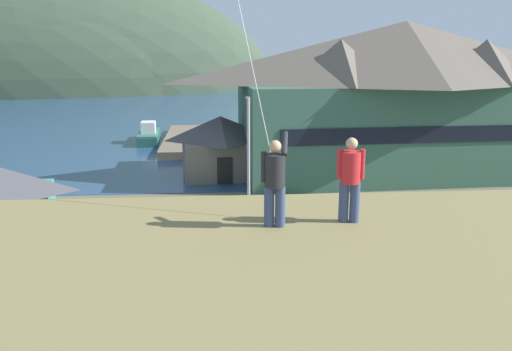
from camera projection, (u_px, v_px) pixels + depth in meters
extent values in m
plane|color=#66604C|center=(235.00, 336.00, 18.06)|extent=(600.00, 600.00, 0.00)
cube|color=gray|center=(231.00, 273.00, 22.89)|extent=(40.00, 20.00, 0.10)
cube|color=navy|center=(220.00, 113.00, 76.10)|extent=(360.00, 84.00, 0.03)
ellipsoid|color=#3D4C38|center=(27.00, 88.00, 120.28)|extent=(103.34, 56.56, 53.53)
cube|color=#38604C|center=(400.00, 129.00, 40.02)|extent=(24.19, 10.99, 6.94)
cube|color=black|center=(429.00, 135.00, 35.20)|extent=(20.13, 1.14, 1.10)
pyramid|color=#60564C|center=(405.00, 52.00, 38.65)|extent=(25.67, 12.04, 4.39)
pyramid|color=#60564C|center=(340.00, 62.00, 36.50)|extent=(5.64, 5.64, 3.07)
pyramid|color=#60564C|center=(485.00, 61.00, 37.81)|extent=(5.64, 5.64, 3.07)
cube|color=#756B5B|center=(221.00, 158.00, 39.56)|extent=(5.96, 5.52, 2.81)
pyramid|color=#47474C|center=(220.00, 128.00, 39.00)|extent=(6.45, 6.06, 1.74)
cube|color=black|center=(225.00, 171.00, 37.25)|extent=(1.10, 0.18, 1.96)
cube|color=#70604C|center=(181.00, 140.00, 52.76)|extent=(3.20, 15.61, 0.70)
cube|color=#23564C|center=(149.00, 138.00, 53.47)|extent=(2.23, 6.21, 0.90)
cube|color=#33665B|center=(149.00, 133.00, 53.34)|extent=(2.16, 6.02, 0.16)
cube|color=silver|center=(148.00, 127.00, 52.74)|extent=(1.45, 1.90, 1.10)
cube|color=red|center=(150.00, 320.00, 17.48)|extent=(4.26, 1.96, 0.80)
cube|color=#B11A15|center=(144.00, 300.00, 17.30)|extent=(2.16, 1.68, 0.70)
cube|color=black|center=(144.00, 301.00, 17.30)|extent=(2.20, 1.71, 0.32)
cylinder|color=black|center=(189.00, 346.00, 16.74)|extent=(0.65, 0.24, 0.64)
cylinder|color=black|center=(194.00, 317.00, 18.52)|extent=(0.65, 0.24, 0.64)
cylinder|color=black|center=(103.00, 347.00, 16.64)|extent=(0.65, 0.24, 0.64)
cylinder|color=black|center=(115.00, 318.00, 18.42)|extent=(0.65, 0.24, 0.64)
cube|color=silver|center=(117.00, 250.00, 23.41)|extent=(4.27, 1.98, 0.80)
cube|color=beige|center=(119.00, 234.00, 23.23)|extent=(2.17, 1.69, 0.70)
cube|color=black|center=(119.00, 235.00, 23.24)|extent=(2.21, 1.72, 0.32)
cylinder|color=black|center=(92.00, 251.00, 24.36)|extent=(0.65, 0.25, 0.64)
cylinder|color=black|center=(81.00, 268.00, 22.57)|extent=(0.65, 0.25, 0.64)
cylinder|color=black|center=(152.00, 250.00, 24.44)|extent=(0.65, 0.25, 0.64)
cylinder|color=black|center=(145.00, 267.00, 22.66)|extent=(0.65, 0.25, 0.64)
cube|color=#9EA3A8|center=(338.00, 302.00, 18.69)|extent=(4.21, 1.81, 0.80)
cube|color=gray|center=(334.00, 283.00, 18.50)|extent=(2.10, 1.61, 0.70)
cube|color=black|center=(334.00, 284.00, 18.50)|extent=(2.15, 1.64, 0.32)
cylinder|color=black|center=(383.00, 324.00, 18.00)|extent=(0.64, 0.22, 0.64)
cylinder|color=black|center=(368.00, 299.00, 19.78)|extent=(0.64, 0.22, 0.64)
cylinder|color=black|center=(304.00, 328.00, 17.80)|extent=(0.64, 0.22, 0.64)
cylinder|color=black|center=(295.00, 302.00, 19.57)|extent=(0.64, 0.22, 0.64)
cube|color=red|center=(259.00, 237.00, 25.07)|extent=(4.24, 1.90, 0.80)
cube|color=#B11A15|center=(255.00, 222.00, 24.88)|extent=(2.14, 1.65, 0.70)
cube|color=black|center=(255.00, 222.00, 24.89)|extent=(2.18, 1.69, 0.32)
cylinder|color=black|center=(289.00, 251.00, 24.35)|extent=(0.65, 0.24, 0.64)
cylinder|color=black|center=(285.00, 237.00, 26.12)|extent=(0.65, 0.24, 0.64)
cylinder|color=black|center=(230.00, 252.00, 24.21)|extent=(0.65, 0.24, 0.64)
cylinder|color=black|center=(230.00, 238.00, 25.99)|extent=(0.65, 0.24, 0.64)
cylinder|color=#ADADB2|center=(249.00, 165.00, 27.43)|extent=(0.16, 0.16, 6.97)
cube|color=#4C4C51|center=(248.00, 99.00, 26.95)|extent=(0.24, 0.70, 0.20)
cylinder|color=#384770|center=(269.00, 206.00, 10.45)|extent=(0.20, 0.20, 0.82)
cylinder|color=#384770|center=(280.00, 207.00, 10.43)|extent=(0.20, 0.20, 0.82)
cylinder|color=#232328|center=(275.00, 171.00, 10.26)|extent=(0.40, 0.40, 0.64)
sphere|color=tan|center=(275.00, 146.00, 10.15)|extent=(0.24, 0.24, 0.24)
cylinder|color=#232328|center=(285.00, 144.00, 10.30)|extent=(0.19, 0.56, 0.43)
cylinder|color=#232328|center=(264.00, 167.00, 10.26)|extent=(0.11, 0.11, 0.60)
cylinder|color=#384770|center=(344.00, 202.00, 10.73)|extent=(0.20, 0.20, 0.82)
cylinder|color=#384770|center=(355.00, 202.00, 10.70)|extent=(0.20, 0.20, 0.82)
cylinder|color=red|center=(351.00, 167.00, 10.54)|extent=(0.40, 0.40, 0.64)
sphere|color=tan|center=(352.00, 144.00, 10.42)|extent=(0.24, 0.24, 0.24)
cylinder|color=red|center=(340.00, 164.00, 10.55)|extent=(0.11, 0.11, 0.60)
cylinder|color=red|center=(362.00, 164.00, 10.49)|extent=(0.11, 0.11, 0.60)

